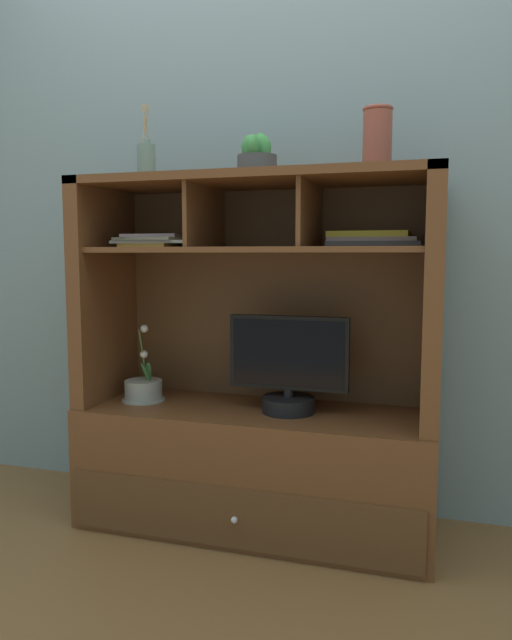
# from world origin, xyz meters

# --- Properties ---
(floor_plane) EXTENTS (6.00, 6.00, 0.02)m
(floor_plane) POSITION_xyz_m (0.00, 0.00, -0.01)
(floor_plane) COLOR brown
(floor_plane) RESTS_ON ground
(back_wall) EXTENTS (6.00, 0.02, 2.80)m
(back_wall) POSITION_xyz_m (0.00, 0.27, 1.40)
(back_wall) COLOR gray
(back_wall) RESTS_ON ground
(media_console) EXTENTS (1.32, 0.50, 1.31)m
(media_console) POSITION_xyz_m (0.00, 0.01, 0.42)
(media_console) COLOR brown
(media_console) RESTS_ON ground
(tv_monitor) EXTENTS (0.44, 0.19, 0.36)m
(tv_monitor) POSITION_xyz_m (0.13, -0.01, 0.61)
(tv_monitor) COLOR black
(tv_monitor) RESTS_ON media_console
(potted_orchid) EXTENTS (0.17, 0.17, 0.30)m
(potted_orchid) POSITION_xyz_m (-0.46, -0.01, 0.50)
(potted_orchid) COLOR #949A8F
(potted_orchid) RESTS_ON media_console
(magazine_stack_left) EXTENTS (0.34, 0.31, 0.05)m
(magazine_stack_left) POSITION_xyz_m (0.41, 0.06, 1.08)
(magazine_stack_left) COLOR #363536
(magazine_stack_left) RESTS_ON media_console
(magazine_stack_centre) EXTENTS (0.33, 0.30, 0.05)m
(magazine_stack_centre) POSITION_xyz_m (-0.39, 0.00, 1.08)
(magazine_stack_centre) COLOR gold
(magazine_stack_centre) RESTS_ON media_console
(diffuser_bottle) EXTENTS (0.07, 0.07, 0.28)m
(diffuser_bottle) POSITION_xyz_m (-0.43, -0.02, 1.38)
(diffuser_bottle) COLOR slate
(diffuser_bottle) RESTS_ON media_console
(potted_succulent) EXTENTS (0.17, 0.17, 0.16)m
(potted_succulent) POSITION_xyz_m (-0.00, 0.01, 1.38)
(potted_succulent) COLOR #454748
(potted_succulent) RESTS_ON media_console
(ceramic_vase) EXTENTS (0.10, 0.10, 0.21)m
(ceramic_vase) POSITION_xyz_m (0.43, 0.00, 1.42)
(ceramic_vase) COLOR brown
(ceramic_vase) RESTS_ON media_console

